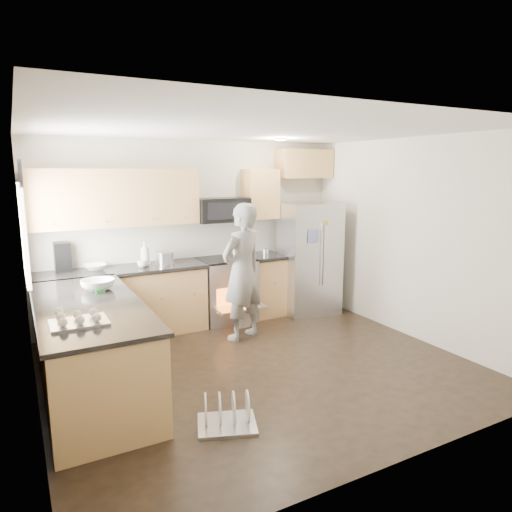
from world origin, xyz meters
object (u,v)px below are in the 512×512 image
stove_range (226,275)px  refrigerator (309,259)px  dish_rack (227,417)px  person (242,272)px

stove_range → refrigerator: (1.30, -0.24, 0.17)m
stove_range → refrigerator: size_ratio=1.06×
dish_rack → stove_range: bearing=65.8°
refrigerator → person: size_ratio=0.95×
stove_range → person: (-0.12, -0.78, 0.21)m
refrigerator → dish_rack: size_ratio=2.79×
stove_range → dish_rack: size_ratio=2.95×
refrigerator → dish_rack: (-2.48, -2.38, -0.76)m
person → refrigerator: bearing=-178.9°
stove_range → person: stove_range is taller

